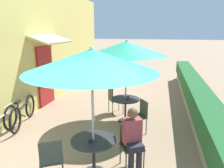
{
  "coord_description": "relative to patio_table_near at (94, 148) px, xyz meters",
  "views": [
    {
      "loc": [
        1.6,
        -1.9,
        2.66
      ],
      "look_at": [
        0.15,
        4.57,
        1.0
      ],
      "focal_mm": 35.0,
      "sensor_mm": 36.0,
      "label": 1
    }
  ],
  "objects": [
    {
      "name": "cafe_chair_mid_right",
      "position": [
        0.66,
        1.93,
        -0.02
      ],
      "size": [
        0.55,
        0.55,
        0.87
      ],
      "rotation": [
        0.0,
        0.0,
        8.43
      ],
      "color": "#384238",
      "rests_on": "ground_plane"
    },
    {
      "name": "coffee_cup_mid",
      "position": [
        0.25,
        2.55,
        0.22
      ],
      "size": [
        0.07,
        0.07,
        0.09
      ],
      "color": "#B73D3D",
      "rests_on": "patio_table_mid"
    },
    {
      "name": "planter_hedge",
      "position": [
        2.27,
        3.93,
        0.0
      ],
      "size": [
        0.6,
        10.14,
        1.01
      ],
      "color": "gray",
      "rests_on": "ground_plane"
    },
    {
      "name": "patio_table_mid",
      "position": [
        0.19,
        2.52,
        0.0
      ],
      "size": [
        0.83,
        0.83,
        0.71
      ],
      "color": "#28282D",
      "rests_on": "ground_plane"
    },
    {
      "name": "cafe_chair_near_right",
      "position": [
        -0.63,
        -0.42,
        -0.02
      ],
      "size": [
        0.54,
        0.54,
        0.87
      ],
      "rotation": [
        0.0,
        0.0,
        6.77
      ],
      "color": "#384238",
      "rests_on": "ground_plane"
    },
    {
      "name": "patio_table_near",
      "position": [
        0.0,
        0.0,
        0.0
      ],
      "size": [
        0.83,
        0.83,
        0.71
      ],
      "color": "#28282D",
      "rests_on": "ground_plane"
    },
    {
      "name": "seated_patron_near_left",
      "position": [
        0.68,
        0.32,
        0.15
      ],
      "size": [
        0.47,
        0.5,
        1.25
      ],
      "rotation": [
        0.0,
        0.0,
        3.63
      ],
      "color": "#23232D",
      "rests_on": "ground_plane"
    },
    {
      "name": "cafe_facade_wall",
      "position": [
        -3.02,
        3.89,
        1.55
      ],
      "size": [
        0.98,
        11.14,
        4.2
      ],
      "color": "#E0CC6B",
      "rests_on": "ground_plane"
    },
    {
      "name": "patio_umbrella_mid",
      "position": [
        0.19,
        2.52,
        1.62
      ],
      "size": [
        2.27,
        2.27,
        2.4
      ],
      "color": "#B7B7BC",
      "rests_on": "ground_plane"
    },
    {
      "name": "cafe_chair_mid_left",
      "position": [
        -0.29,
        3.11,
        -0.02
      ],
      "size": [
        0.55,
        0.55,
        0.87
      ],
      "rotation": [
        0.0,
        0.0,
        5.29
      ],
      "color": "#384238",
      "rests_on": "ground_plane"
    },
    {
      "name": "cafe_chair_near_left",
      "position": [
        0.63,
        0.42,
        -0.02
      ],
      "size": [
        0.54,
        0.54,
        0.87
      ],
      "rotation": [
        0.0,
        0.0,
        3.63
      ],
      "color": "#384238",
      "rests_on": "ground_plane"
    },
    {
      "name": "patio_umbrella_near",
      "position": [
        0.0,
        0.0,
        1.62
      ],
      "size": [
        2.27,
        2.27,
        2.4
      ],
      "color": "#B7B7BC",
      "rests_on": "ground_plane"
    },
    {
      "name": "coffee_cup_near",
      "position": [
        -0.02,
        -0.13,
        0.22
      ],
      "size": [
        0.07,
        0.07,
        0.09
      ],
      "color": "#232328",
      "rests_on": "patio_table_near"
    },
    {
      "name": "bicycle_second",
      "position": [
        -2.64,
        1.71,
        -0.17
      ],
      "size": [
        0.48,
        1.78,
        0.8
      ],
      "rotation": [
        0.0,
        0.0,
        0.24
      ],
      "color": "black",
      "rests_on": "ground_plane"
    }
  ]
}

